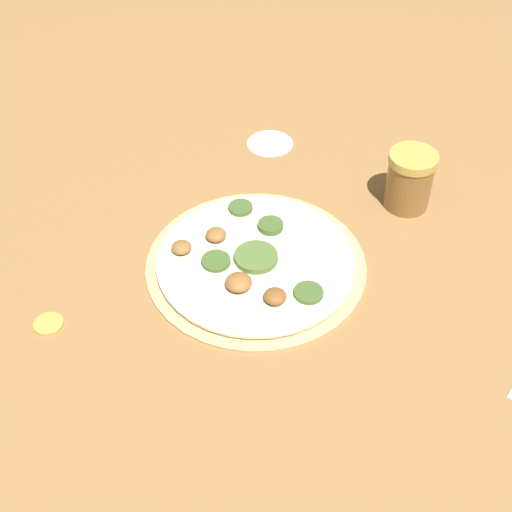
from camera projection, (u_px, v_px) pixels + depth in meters
ground_plane at (256, 266)px, 0.91m from camera, size 3.00×3.00×0.00m
pizza at (255, 262)px, 0.90m from camera, size 0.28×0.28×0.03m
spice_jar at (409, 180)px, 0.96m from camera, size 0.07×0.07×0.08m
loose_cap at (48, 323)px, 0.83m from camera, size 0.03×0.03×0.01m
flour_patch at (270, 143)px, 1.10m from camera, size 0.07×0.07×0.00m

